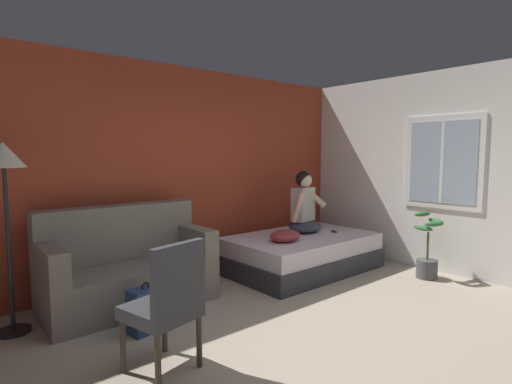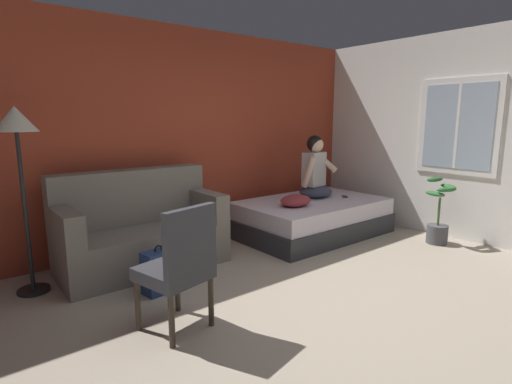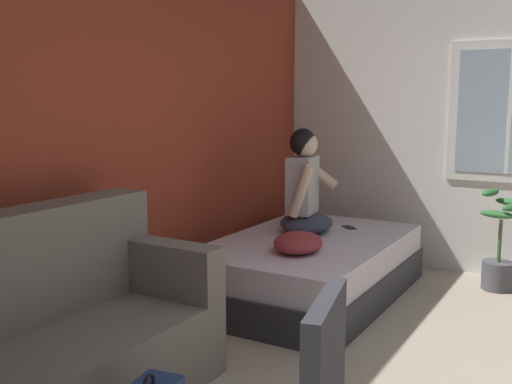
{
  "view_description": "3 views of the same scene",
  "coord_description": "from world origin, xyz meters",
  "px_view_note": "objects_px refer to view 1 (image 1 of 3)",
  "views": [
    {
      "loc": [
        -2.42,
        -2.03,
        1.6
      ],
      "look_at": [
        0.81,
        1.76,
        1.12
      ],
      "focal_mm": 28.0,
      "sensor_mm": 36.0,
      "label": 1
    },
    {
      "loc": [
        -2.42,
        -2.03,
        1.6
      ],
      "look_at": [
        0.39,
        1.45,
        0.76
      ],
      "focal_mm": 28.0,
      "sensor_mm": 36.0,
      "label": 2
    },
    {
      "loc": [
        -2.73,
        -0.34,
        1.6
      ],
      "look_at": [
        0.87,
        1.77,
        0.95
      ],
      "focal_mm": 42.0,
      "sensor_mm": 36.0,
      "label": 3
    }
  ],
  "objects_px": {
    "potted_plant": "(427,255)",
    "person_seated": "(304,207)",
    "bed": "(301,253)",
    "cell_phone": "(334,231)",
    "backpack": "(146,311)",
    "throw_pillow": "(285,236)",
    "couch": "(127,268)",
    "floor_lamp": "(4,173)",
    "side_chair": "(167,302)"
  },
  "relations": [
    {
      "from": "backpack",
      "to": "couch",
      "type": "bearing_deg",
      "value": 79.05
    },
    {
      "from": "couch",
      "to": "person_seated",
      "type": "relative_size",
      "value": 1.95
    },
    {
      "from": "person_seated",
      "to": "cell_phone",
      "type": "relative_size",
      "value": 6.08
    },
    {
      "from": "bed",
      "to": "couch",
      "type": "xyz_separation_m",
      "value": [
        -2.34,
        0.32,
        0.16
      ]
    },
    {
      "from": "potted_plant",
      "to": "backpack",
      "type": "bearing_deg",
      "value": 165.49
    },
    {
      "from": "cell_phone",
      "to": "potted_plant",
      "type": "distance_m",
      "value": 1.27
    },
    {
      "from": "bed",
      "to": "person_seated",
      "type": "distance_m",
      "value": 0.65
    },
    {
      "from": "couch",
      "to": "cell_phone",
      "type": "relative_size",
      "value": 11.86
    },
    {
      "from": "couch",
      "to": "throw_pillow",
      "type": "distance_m",
      "value": 1.97
    },
    {
      "from": "person_seated",
      "to": "throw_pillow",
      "type": "distance_m",
      "value": 0.73
    },
    {
      "from": "cell_phone",
      "to": "backpack",
      "type": "bearing_deg",
      "value": 45.58
    },
    {
      "from": "bed",
      "to": "side_chair",
      "type": "relative_size",
      "value": 2.09
    },
    {
      "from": "potted_plant",
      "to": "person_seated",
      "type": "bearing_deg",
      "value": 117.36
    },
    {
      "from": "potted_plant",
      "to": "bed",
      "type": "bearing_deg",
      "value": 126.23
    },
    {
      "from": "bed",
      "to": "cell_phone",
      "type": "bearing_deg",
      "value": -12.99
    },
    {
      "from": "person_seated",
      "to": "floor_lamp",
      "type": "distance_m",
      "value": 3.66
    },
    {
      "from": "couch",
      "to": "backpack",
      "type": "distance_m",
      "value": 0.77
    },
    {
      "from": "couch",
      "to": "cell_phone",
      "type": "height_order",
      "value": "couch"
    },
    {
      "from": "side_chair",
      "to": "backpack",
      "type": "height_order",
      "value": "side_chair"
    },
    {
      "from": "backpack",
      "to": "potted_plant",
      "type": "relative_size",
      "value": 0.54
    },
    {
      "from": "bed",
      "to": "cell_phone",
      "type": "height_order",
      "value": "cell_phone"
    },
    {
      "from": "backpack",
      "to": "floor_lamp",
      "type": "xyz_separation_m",
      "value": [
        -0.92,
        0.74,
        1.24
      ]
    },
    {
      "from": "person_seated",
      "to": "floor_lamp",
      "type": "xyz_separation_m",
      "value": [
        -3.6,
        0.18,
        0.59
      ]
    },
    {
      "from": "backpack",
      "to": "cell_phone",
      "type": "relative_size",
      "value": 3.18
    },
    {
      "from": "backpack",
      "to": "cell_phone",
      "type": "xyz_separation_m",
      "value": [
        3.02,
        0.29,
        0.29
      ]
    },
    {
      "from": "person_seated",
      "to": "cell_phone",
      "type": "xyz_separation_m",
      "value": [
        0.34,
        -0.27,
        -0.35
      ]
    },
    {
      "from": "side_chair",
      "to": "person_seated",
      "type": "bearing_deg",
      "value": 24.57
    },
    {
      "from": "floor_lamp",
      "to": "potted_plant",
      "type": "relative_size",
      "value": 2.0
    },
    {
      "from": "cell_phone",
      "to": "side_chair",
      "type": "bearing_deg",
      "value": 58.04
    },
    {
      "from": "person_seated",
      "to": "backpack",
      "type": "distance_m",
      "value": 2.82
    },
    {
      "from": "person_seated",
      "to": "cell_phone",
      "type": "bearing_deg",
      "value": -39.03
    },
    {
      "from": "person_seated",
      "to": "backpack",
      "type": "xyz_separation_m",
      "value": [
        -2.69,
        -0.56,
        -0.64
      ]
    },
    {
      "from": "couch",
      "to": "person_seated",
      "type": "bearing_deg",
      "value": -3.84
    },
    {
      "from": "person_seated",
      "to": "cell_phone",
      "type": "distance_m",
      "value": 0.56
    },
    {
      "from": "couch",
      "to": "potted_plant",
      "type": "distance_m",
      "value": 3.68
    },
    {
      "from": "backpack",
      "to": "throw_pillow",
      "type": "xyz_separation_m",
      "value": [
        2.06,
        0.31,
        0.36
      ]
    },
    {
      "from": "couch",
      "to": "side_chair",
      "type": "bearing_deg",
      "value": -102.0
    },
    {
      "from": "bed",
      "to": "floor_lamp",
      "type": "height_order",
      "value": "floor_lamp"
    },
    {
      "from": "couch",
      "to": "backpack",
      "type": "xyz_separation_m",
      "value": [
        -0.14,
        -0.73,
        -0.2
      ]
    },
    {
      "from": "cell_phone",
      "to": "floor_lamp",
      "type": "distance_m",
      "value": 4.08
    },
    {
      "from": "throw_pillow",
      "to": "floor_lamp",
      "type": "distance_m",
      "value": 3.14
    },
    {
      "from": "bed",
      "to": "side_chair",
      "type": "distance_m",
      "value": 2.91
    },
    {
      "from": "person_seated",
      "to": "throw_pillow",
      "type": "relative_size",
      "value": 1.82
    },
    {
      "from": "backpack",
      "to": "throw_pillow",
      "type": "height_order",
      "value": "throw_pillow"
    },
    {
      "from": "person_seated",
      "to": "potted_plant",
      "type": "relative_size",
      "value": 1.03
    },
    {
      "from": "potted_plant",
      "to": "couch",
      "type": "bearing_deg",
      "value": 153.78
    },
    {
      "from": "couch",
      "to": "cell_phone",
      "type": "distance_m",
      "value": 2.92
    },
    {
      "from": "couch",
      "to": "side_chair",
      "type": "height_order",
      "value": "couch"
    },
    {
      "from": "throw_pillow",
      "to": "cell_phone",
      "type": "xyz_separation_m",
      "value": [
        0.96,
        -0.02,
        -0.07
      ]
    },
    {
      "from": "floor_lamp",
      "to": "bed",
      "type": "bearing_deg",
      "value": -5.43
    }
  ]
}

